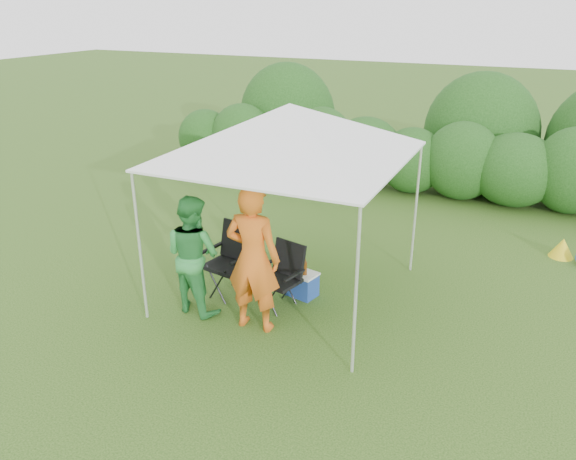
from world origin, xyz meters
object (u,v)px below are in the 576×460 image
at_px(chair_left, 232,255).
at_px(woman, 193,254).
at_px(canopy, 289,131).
at_px(cooler, 302,284).
at_px(man, 253,259).
at_px(chair_right, 283,271).

distance_m(chair_left, woman, 0.74).
distance_m(canopy, cooler, 2.28).
bearing_deg(cooler, woman, -127.94).
xyz_separation_m(canopy, woman, (-1.00, -1.01, -1.61)).
bearing_deg(chair_left, woman, -97.80).
height_order(man, cooler, man).
bearing_deg(chair_left, chair_right, 8.16).
bearing_deg(man, canopy, -95.48).
distance_m(canopy, chair_left, 2.04).
distance_m(man, woman, 0.99).
height_order(woman, cooler, woman).
xyz_separation_m(man, cooler, (0.24, 1.06, -0.82)).
distance_m(chair_right, woman, 1.29).
relative_size(canopy, chair_right, 3.30).
distance_m(canopy, woman, 2.15).
bearing_deg(chair_right, man, -84.58).
distance_m(chair_right, cooler, 0.52).
distance_m(canopy, chair_right, 1.97).
bearing_deg(woman, cooler, -130.41).
distance_m(chair_right, man, 0.84).
xyz_separation_m(chair_left, cooler, (1.00, 0.33, -0.42)).
bearing_deg(canopy, cooler, -6.15).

